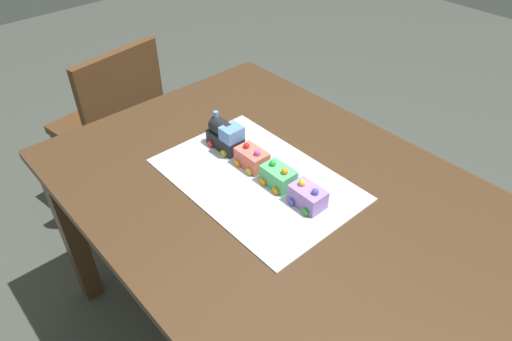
% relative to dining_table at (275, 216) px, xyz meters
% --- Properties ---
extents(ground_plane, '(8.00, 8.00, 0.00)m').
position_rel_dining_table_xyz_m(ground_plane, '(0.00, 0.00, -0.63)').
color(ground_plane, '#474C44').
extents(dining_table, '(1.40, 1.00, 0.74)m').
position_rel_dining_table_xyz_m(dining_table, '(0.00, 0.00, 0.00)').
color(dining_table, '#4C331E').
rests_on(dining_table, ground).
extents(chair, '(0.46, 0.46, 0.86)m').
position_rel_dining_table_xyz_m(chair, '(-1.03, -0.03, -0.16)').
color(chair, brown).
rests_on(chair, ground).
extents(cake_board, '(0.60, 0.40, 0.00)m').
position_rel_dining_table_xyz_m(cake_board, '(-0.08, -0.01, 0.11)').
color(cake_board, silver).
rests_on(cake_board, dining_table).
extents(cake_locomotive, '(0.14, 0.08, 0.12)m').
position_rel_dining_table_xyz_m(cake_locomotive, '(-0.26, 0.02, 0.16)').
color(cake_locomotive, '#232328').
rests_on(cake_locomotive, cake_board).
extents(cake_car_caboose_coral, '(0.10, 0.08, 0.07)m').
position_rel_dining_table_xyz_m(cake_car_caboose_coral, '(-0.13, 0.02, 0.14)').
color(cake_car_caboose_coral, '#F27260').
rests_on(cake_car_caboose_coral, cake_board).
extents(cake_car_flatbed_mint_green, '(0.10, 0.08, 0.07)m').
position_rel_dining_table_xyz_m(cake_car_flatbed_mint_green, '(-0.01, 0.02, 0.14)').
color(cake_car_flatbed_mint_green, '#59CC7A').
rests_on(cake_car_flatbed_mint_green, cake_board).
extents(cake_car_gondola_lavender, '(0.10, 0.08, 0.07)m').
position_rel_dining_table_xyz_m(cake_car_gondola_lavender, '(0.11, 0.02, 0.14)').
color(cake_car_gondola_lavender, '#AD84E0').
rests_on(cake_car_gondola_lavender, cake_board).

